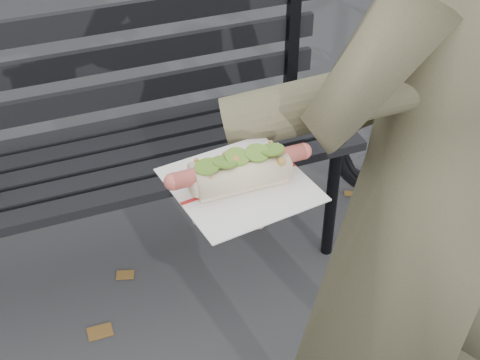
% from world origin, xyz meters
% --- Properties ---
extents(park_bench, '(1.50, 0.44, 0.88)m').
position_xyz_m(park_bench, '(0.05, 0.98, 0.52)').
color(park_bench, black).
rests_on(park_bench, ground).
extents(person, '(0.70, 0.53, 1.71)m').
position_xyz_m(person, '(0.51, 0.03, 0.85)').
color(person, brown).
rests_on(person, ground).
extents(held_hotdog, '(0.64, 0.31, 0.20)m').
position_xyz_m(held_hotdog, '(0.29, 0.00, 1.11)').
color(held_hotdog, brown).
extents(fallen_leaves, '(4.66, 3.44, 0.00)m').
position_xyz_m(fallen_leaves, '(0.28, 0.42, 0.00)').
color(fallen_leaves, brown).
rests_on(fallen_leaves, ground).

